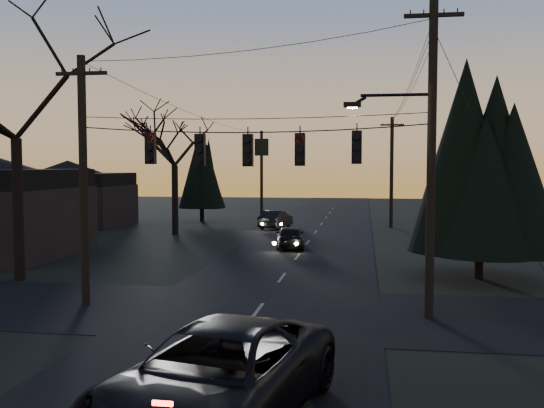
# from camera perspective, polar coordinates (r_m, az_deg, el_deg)

# --- Properties ---
(main_road) EXTENTS (8.00, 120.00, 0.02)m
(main_road) POSITION_cam_1_polar(r_m,az_deg,el_deg) (29.96, 1.98, -5.56)
(main_road) COLOR black
(main_road) RESTS_ON ground
(cross_road) EXTENTS (60.00, 7.00, 0.02)m
(cross_road) POSITION_cam_1_polar(r_m,az_deg,el_deg) (20.25, -1.39, -10.06)
(cross_road) COLOR black
(cross_road) RESTS_ON ground
(utility_pole_right) EXTENTS (5.00, 0.30, 10.00)m
(utility_pole_right) POSITION_cam_1_polar(r_m,az_deg,el_deg) (20.06, 14.53, -10.34)
(utility_pole_right) COLOR black
(utility_pole_right) RESTS_ON ground
(utility_pole_left) EXTENTS (1.80, 0.30, 8.50)m
(utility_pole_left) POSITION_cam_1_polar(r_m,az_deg,el_deg) (22.08, -17.11, -9.09)
(utility_pole_left) COLOR black
(utility_pole_left) RESTS_ON ground
(utility_pole_far_r) EXTENTS (1.80, 0.30, 8.50)m
(utility_pole_far_r) POSITION_cam_1_polar(r_m,az_deg,el_deg) (47.66, 11.12, -2.20)
(utility_pole_far_r) COLOR black
(utility_pole_far_r) RESTS_ON ground
(utility_pole_far_l) EXTENTS (0.30, 0.30, 8.00)m
(utility_pole_far_l) POSITION_cam_1_polar(r_m,az_deg,el_deg) (56.38, -0.99, -1.23)
(utility_pole_far_l) COLOR black
(utility_pole_far_l) RESTS_ON ground
(span_signal_assembly) EXTENTS (11.50, 0.44, 1.46)m
(span_signal_assembly) POSITION_cam_1_polar(r_m,az_deg,el_deg) (19.73, -2.11, 5.21)
(span_signal_assembly) COLOR black
(span_signal_assembly) RESTS_ON ground
(bare_tree_left) EXTENTS (9.19, 9.19, 11.86)m
(bare_tree_left) POSITION_cam_1_polar(r_m,az_deg,el_deg) (27.56, -23.07, 10.63)
(bare_tree_left) COLOR black
(bare_tree_left) RESTS_ON ground
(evergreen_right) EXTENTS (4.86, 4.86, 8.05)m
(evergreen_right) POSITION_cam_1_polar(r_m,az_deg,el_deg) (27.01, 19.08, 3.05)
(evergreen_right) COLOR black
(evergreen_right) RESTS_ON ground
(bare_tree_dist) EXTENTS (6.85, 6.85, 9.62)m
(bare_tree_dist) POSITION_cam_1_polar(r_m,az_deg,el_deg) (42.46, -9.17, 6.19)
(bare_tree_dist) COLOR black
(bare_tree_dist) RESTS_ON ground
(evergreen_dist) EXTENTS (3.24, 3.24, 6.50)m
(evergreen_dist) POSITION_cam_1_polar(r_m,az_deg,el_deg) (52.22, -6.63, 2.57)
(evergreen_dist) COLOR black
(evergreen_dist) RESTS_ON ground
(house_left_far) EXTENTS (9.00, 7.00, 5.20)m
(house_left_far) POSITION_cam_1_polar(r_m,az_deg,el_deg) (51.12, -18.62, 0.99)
(house_left_far) COLOR black
(house_left_far) RESTS_ON ground
(suv_near) EXTENTS (4.33, 6.97, 1.80)m
(suv_near) POSITION_cam_1_polar(r_m,az_deg,el_deg) (11.66, -5.17, -15.96)
(suv_near) COLOR black
(suv_near) RESTS_ON ground
(sedan_oncoming_a) EXTENTS (2.10, 4.06, 1.32)m
(sedan_oncoming_a) POSITION_cam_1_polar(r_m,az_deg,el_deg) (35.16, 1.69, -3.12)
(sedan_oncoming_a) COLOR black
(sedan_oncoming_a) RESTS_ON ground
(sedan_oncoming_b) EXTENTS (2.21, 4.38, 1.38)m
(sedan_oncoming_b) POSITION_cam_1_polar(r_m,az_deg,el_deg) (46.10, 0.37, -1.47)
(sedan_oncoming_b) COLOR black
(sedan_oncoming_b) RESTS_ON ground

